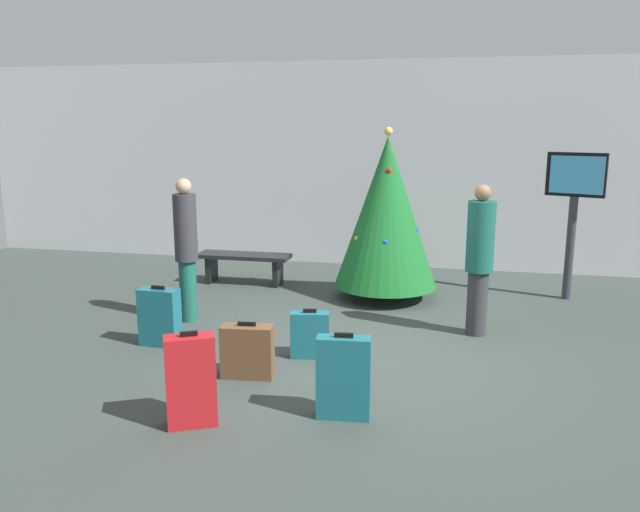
# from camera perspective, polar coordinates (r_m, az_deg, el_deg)

# --- Properties ---
(ground_plane) EXTENTS (16.00, 16.00, 0.00)m
(ground_plane) POSITION_cam_1_polar(r_m,az_deg,el_deg) (6.94, 3.82, -9.13)
(ground_plane) COLOR #38423D
(back_wall) EXTENTS (16.00, 0.20, 3.54)m
(back_wall) POSITION_cam_1_polar(r_m,az_deg,el_deg) (11.05, 7.55, 8.17)
(back_wall) COLOR silver
(back_wall) RESTS_ON ground_plane
(holiday_tree) EXTENTS (1.47, 1.47, 2.45)m
(holiday_tree) POSITION_cam_1_polar(r_m,az_deg,el_deg) (8.92, 6.09, 4.00)
(holiday_tree) COLOR #4C3319
(holiday_tree) RESTS_ON ground_plane
(flight_info_kiosk) EXTENTS (0.77, 0.36, 2.10)m
(flight_info_kiosk) POSITION_cam_1_polar(r_m,az_deg,el_deg) (9.52, 22.14, 4.80)
(flight_info_kiosk) COLOR #333338
(flight_info_kiosk) RESTS_ON ground_plane
(waiting_bench) EXTENTS (1.47, 0.44, 0.48)m
(waiting_bench) POSITION_cam_1_polar(r_m,az_deg,el_deg) (9.93, -6.93, -0.50)
(waiting_bench) COLOR black
(waiting_bench) RESTS_ON ground_plane
(traveller_0) EXTENTS (0.44, 0.44, 1.81)m
(traveller_0) POSITION_cam_1_polar(r_m,az_deg,el_deg) (7.60, 14.33, -0.04)
(traveller_0) COLOR #333338
(traveller_0) RESTS_ON ground_plane
(traveller_1) EXTENTS (0.37, 0.37, 1.83)m
(traveller_1) POSITION_cam_1_polar(r_m,az_deg,el_deg) (8.06, -12.10, 0.91)
(traveller_1) COLOR #19594C
(traveller_1) RESTS_ON ground_plane
(suitcase_0) EXTENTS (0.54, 0.27, 0.57)m
(suitcase_0) POSITION_cam_1_polar(r_m,az_deg,el_deg) (6.36, -6.63, -8.62)
(suitcase_0) COLOR brown
(suitcase_0) RESTS_ON ground_plane
(suitcase_1) EXTENTS (0.46, 0.36, 0.83)m
(suitcase_1) POSITION_cam_1_polar(r_m,az_deg,el_deg) (5.43, -11.69, -11.08)
(suitcase_1) COLOR #B2191E
(suitcase_1) RESTS_ON ground_plane
(suitcase_2) EXTENTS (0.46, 0.23, 0.70)m
(suitcase_2) POSITION_cam_1_polar(r_m,az_deg,el_deg) (7.39, -14.40, -5.42)
(suitcase_2) COLOR #19606B
(suitcase_2) RESTS_ON ground_plane
(suitcase_3) EXTENTS (0.48, 0.21, 0.77)m
(suitcase_3) POSITION_cam_1_polar(r_m,az_deg,el_deg) (5.46, 2.15, -11.02)
(suitcase_3) COLOR #19606B
(suitcase_3) RESTS_ON ground_plane
(suitcase_4) EXTENTS (0.44, 0.23, 0.55)m
(suitcase_4) POSITION_cam_1_polar(r_m,az_deg,el_deg) (6.83, -0.94, -7.19)
(suitcase_4) COLOR #19606B
(suitcase_4) RESTS_ON ground_plane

